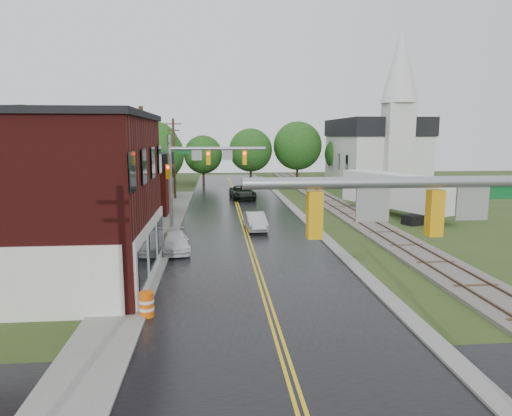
{
  "coord_description": "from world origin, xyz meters",
  "views": [
    {
      "loc": [
        -2.16,
        -7.68,
        7.24
      ],
      "look_at": [
        -0.13,
        15.39,
        3.5
      ],
      "focal_mm": 32.0,
      "sensor_mm": 36.0,
      "label": 1
    }
  ],
  "objects": [
    {
      "name": "curb_right",
      "position": [
        5.4,
        35.0,
        0.0
      ],
      "size": [
        0.8,
        70.0,
        0.12
      ],
      "primitive_type": "cube",
      "color": "gray",
      "rests_on": "ground"
    },
    {
      "name": "pickup_white",
      "position": [
        -4.76,
        20.46,
        0.59
      ],
      "size": [
        2.21,
        4.28,
        1.19
      ],
      "primitive_type": "imported",
      "rotation": [
        0.0,
        0.0,
        0.14
      ],
      "color": "white",
      "rests_on": "ground"
    },
    {
      "name": "main_road",
      "position": [
        0.0,
        30.0,
        0.0
      ],
      "size": [
        10.0,
        90.0,
        0.02
      ],
      "primitive_type": "cube",
      "color": "black",
      "rests_on": "ground"
    },
    {
      "name": "utility_pole_b",
      "position": [
        -6.8,
        22.0,
        4.72
      ],
      "size": [
        1.8,
        0.28,
        9.0
      ],
      "color": "#382616",
      "rests_on": "ground"
    },
    {
      "name": "traffic_signal_near",
      "position": [
        3.47,
        2.0,
        4.97
      ],
      "size": [
        7.34,
        0.3,
        7.2
      ],
      "color": "gray",
      "rests_on": "ground"
    },
    {
      "name": "sedan_silver",
      "position": [
        0.8,
        26.43,
        0.67
      ],
      "size": [
        1.65,
        4.14,
        1.34
      ],
      "primitive_type": "imported",
      "rotation": [
        0.0,
        0.0,
        0.06
      ],
      "color": "#ACABB0",
      "rests_on": "ground"
    },
    {
      "name": "tree_left_b",
      "position": [
        -17.85,
        31.9,
        5.72
      ],
      "size": [
        7.6,
        7.6,
        9.69
      ],
      "color": "black",
      "rests_on": "ground"
    },
    {
      "name": "yellow_house",
      "position": [
        -11.0,
        26.0,
        3.2
      ],
      "size": [
        8.0,
        7.0,
        6.4
      ],
      "primitive_type": "cube",
      "color": "tan",
      "rests_on": "ground"
    },
    {
      "name": "darkred_building",
      "position": [
        -10.0,
        35.0,
        2.2
      ],
      "size": [
        7.0,
        6.0,
        4.4
      ],
      "primitive_type": "cube",
      "color": "#3F0F0C",
      "rests_on": "ground"
    },
    {
      "name": "railroad",
      "position": [
        10.0,
        35.0,
        0.11
      ],
      "size": [
        3.2,
        80.0,
        0.3
      ],
      "color": "#59544C",
      "rests_on": "ground"
    },
    {
      "name": "suv_dark",
      "position": [
        0.8,
        43.34,
        0.75
      ],
      "size": [
        3.03,
        5.65,
        1.51
      ],
      "primitive_type": "imported",
      "rotation": [
        0.0,
        0.0,
        0.1
      ],
      "color": "black",
      "rests_on": "ground"
    },
    {
      "name": "tree_left_e",
      "position": [
        -8.85,
        45.9,
        4.81
      ],
      "size": [
        6.4,
        6.4,
        8.16
      ],
      "color": "black",
      "rests_on": "ground"
    },
    {
      "name": "tree_left_c",
      "position": [
        -13.85,
        39.9,
        4.51
      ],
      "size": [
        6.0,
        6.0,
        7.65
      ],
      "color": "black",
      "rests_on": "ground"
    },
    {
      "name": "semi_trailer",
      "position": [
        13.94,
        31.84,
        2.23
      ],
      "size": [
        6.87,
        11.82,
        3.74
      ],
      "color": "black",
      "rests_on": "ground"
    },
    {
      "name": "brick_building",
      "position": [
        -12.48,
        15.0,
        4.15
      ],
      "size": [
        14.3,
        10.3,
        8.3
      ],
      "color": "#47100F",
      "rests_on": "ground"
    },
    {
      "name": "construction_barrel",
      "position": [
        -5.0,
        10.0,
        0.52
      ],
      "size": [
        0.76,
        0.76,
        1.03
      ],
      "primitive_type": "cylinder",
      "rotation": [
        0.0,
        0.0,
        -0.4
      ],
      "color": "#DD5509",
      "rests_on": "ground"
    },
    {
      "name": "traffic_signal_far",
      "position": [
        -3.47,
        27.0,
        4.97
      ],
      "size": [
        7.34,
        0.43,
        7.2
      ],
      "color": "gray",
      "rests_on": "ground"
    },
    {
      "name": "utility_pole_c",
      "position": [
        -6.8,
        44.0,
        4.72
      ],
      "size": [
        1.8,
        0.28,
        9.0
      ],
      "color": "#382616",
      "rests_on": "ground"
    },
    {
      "name": "sidewalk_left",
      "position": [
        -6.2,
        25.0,
        0.0
      ],
      "size": [
        2.4,
        50.0,
        0.12
      ],
      "primitive_type": "cube",
      "color": "gray",
      "rests_on": "ground"
    },
    {
      "name": "church",
      "position": [
        20.0,
        53.74,
        5.83
      ],
      "size": [
        10.4,
        18.4,
        20.0
      ],
      "color": "silver",
      "rests_on": "ground"
    }
  ]
}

